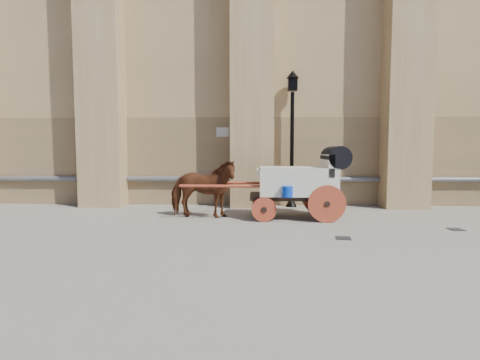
{
  "coord_description": "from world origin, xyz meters",
  "views": [
    {
      "loc": [
        -0.98,
        -8.81,
        1.89
      ],
      "look_at": [
        -1.32,
        1.55,
        1.06
      ],
      "focal_mm": 28.0,
      "sensor_mm": 36.0,
      "label": 1
    }
  ],
  "objects": [
    {
      "name": "ground",
      "position": [
        0.0,
        0.0,
        0.0
      ],
      "size": [
        90.0,
        90.0,
        0.0
      ],
      "primitive_type": "plane",
      "color": "slate",
      "rests_on": "ground"
    },
    {
      "name": "horse",
      "position": [
        -2.37,
        1.51,
        0.81
      ],
      "size": [
        1.99,
        1.05,
        1.62
      ],
      "primitive_type": "imported",
      "rotation": [
        0.0,
        0.0,
        1.48
      ],
      "color": "maroon",
      "rests_on": "ground"
    },
    {
      "name": "carriage",
      "position": [
        0.42,
        1.58,
        1.08
      ],
      "size": [
        4.58,
        1.63,
        1.99
      ],
      "rotation": [
        0.0,
        0.0,
        -0.02
      ],
      "color": "black",
      "rests_on": "ground"
    },
    {
      "name": "street_lamp",
      "position": [
        0.33,
        3.67,
        2.4
      ],
      "size": [
        0.42,
        0.42,
        4.48
      ],
      "color": "black",
      "rests_on": "ground"
    },
    {
      "name": "drain_grate_near",
      "position": [
        0.97,
        -0.86,
        0.01
      ],
      "size": [
        0.37,
        0.37,
        0.01
      ],
      "primitive_type": "cube",
      "rotation": [
        0.0,
        0.0,
        -0.16
      ],
      "color": "black",
      "rests_on": "ground"
    },
    {
      "name": "drain_grate_far",
      "position": [
        3.87,
        0.13,
        0.01
      ],
      "size": [
        0.32,
        0.32,
        0.01
      ],
      "primitive_type": "cube",
      "rotation": [
        0.0,
        0.0,
        0.01
      ],
      "color": "black",
      "rests_on": "ground"
    }
  ]
}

